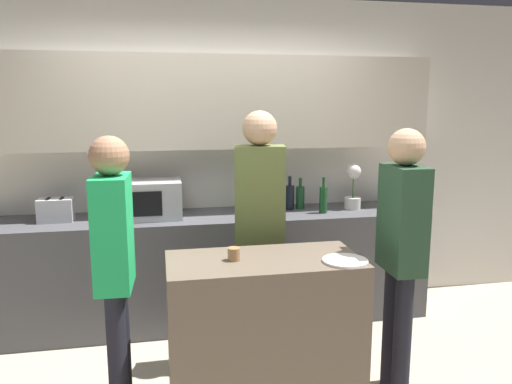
{
  "coord_description": "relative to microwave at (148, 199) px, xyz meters",
  "views": [
    {
      "loc": [
        -0.42,
        -2.6,
        1.83
      ],
      "look_at": [
        0.17,
        0.37,
        1.28
      ],
      "focal_mm": 35.0,
      "sensor_mm": 36.0,
      "label": 1
    }
  ],
  "objects": [
    {
      "name": "plate_on_island",
      "position": [
        1.12,
        -1.44,
        -0.12
      ],
      "size": [
        0.26,
        0.26,
        0.01
      ],
      "color": "white",
      "rests_on": "kitchen_island"
    },
    {
      "name": "potted_plant",
      "position": [
        1.74,
        0.0,
        0.05
      ],
      "size": [
        0.14,
        0.14,
        0.4
      ],
      "color": "silver",
      "rests_on": "back_counter"
    },
    {
      "name": "bottle_2",
      "position": [
        1.07,
        0.04,
        -0.06
      ],
      "size": [
        0.07,
        0.07,
        0.24
      ],
      "color": "silver",
      "rests_on": "back_counter"
    },
    {
      "name": "back_counter",
      "position": [
        0.51,
        -0.02,
        -0.61
      ],
      "size": [
        3.6,
        0.62,
        0.91
      ],
      "color": "#4C4C51",
      "rests_on": "ground_plane"
    },
    {
      "name": "cup_0",
      "position": [
        0.5,
        -1.28,
        -0.09
      ],
      "size": [
        0.07,
        0.07,
        0.08
      ],
      "color": "#A5764B",
      "rests_on": "kitchen_island"
    },
    {
      "name": "person_center",
      "position": [
        0.76,
        -0.75,
        0.01
      ],
      "size": [
        0.36,
        0.24,
        1.77
      ],
      "rotation": [
        0.0,
        0.0,
        -3.29
      ],
      "color": "black",
      "rests_on": "ground_plane"
    },
    {
      "name": "bottle_0",
      "position": [
        0.84,
        -0.07,
        -0.05
      ],
      "size": [
        0.08,
        0.08,
        0.25
      ],
      "color": "#194723",
      "rests_on": "back_counter"
    },
    {
      "name": "microwave",
      "position": [
        0.0,
        0.0,
        0.0
      ],
      "size": [
        0.52,
        0.39,
        0.3
      ],
      "color": "#B7BABC",
      "rests_on": "back_counter"
    },
    {
      "name": "bottle_5",
      "position": [
        1.43,
        -0.11,
        -0.03
      ],
      "size": [
        0.07,
        0.07,
        0.3
      ],
      "color": "#194723",
      "rests_on": "back_counter"
    },
    {
      "name": "toaster",
      "position": [
        -0.71,
        0.0,
        -0.06
      ],
      "size": [
        0.26,
        0.16,
        0.18
      ],
      "color": "silver",
      "rests_on": "back_counter"
    },
    {
      "name": "bottle_1",
      "position": [
        0.96,
        0.02,
        -0.04
      ],
      "size": [
        0.06,
        0.06,
        0.28
      ],
      "color": "#472814",
      "rests_on": "back_counter"
    },
    {
      "name": "person_left",
      "position": [
        -0.17,
        -1.24,
        -0.08
      ],
      "size": [
        0.22,
        0.35,
        1.65
      ],
      "rotation": [
        0.0,
        0.0,
        -1.62
      ],
      "color": "black",
      "rests_on": "ground_plane"
    },
    {
      "name": "back_wall",
      "position": [
        0.51,
        0.26,
        0.48
      ],
      "size": [
        6.4,
        0.4,
        2.7
      ],
      "color": "silver",
      "rests_on": "ground_plane"
    },
    {
      "name": "bottle_4",
      "position": [
        1.29,
        0.1,
        -0.05
      ],
      "size": [
        0.07,
        0.07,
        0.27
      ],
      "color": "#194723",
      "rests_on": "back_counter"
    },
    {
      "name": "kitchen_island",
      "position": [
        0.68,
        -1.28,
        -0.6
      ],
      "size": [
        1.13,
        0.55,
        0.93
      ],
      "color": "brown",
      "rests_on": "ground_plane"
    },
    {
      "name": "bottle_3",
      "position": [
        1.19,
        0.08,
        -0.04
      ],
      "size": [
        0.08,
        0.08,
        0.29
      ],
      "color": "black",
      "rests_on": "back_counter"
    },
    {
      "name": "person_right",
      "position": [
        1.52,
        -1.31,
        -0.06
      ],
      "size": [
        0.22,
        0.35,
        1.68
      ],
      "rotation": [
        0.0,
        0.0,
        1.54
      ],
      "color": "black",
      "rests_on": "ground_plane"
    }
  ]
}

